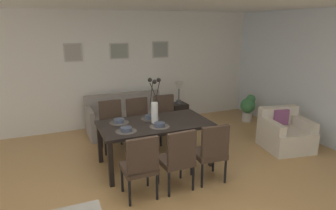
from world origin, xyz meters
TOP-DOWN VIEW (x-y plane):
  - ground_plane at (0.00, 0.00)m, footprint 9.00×9.00m
  - back_wall_panel at (0.00, 3.25)m, footprint 9.00×0.10m
  - side_window_wall at (3.65, 0.40)m, footprint 0.10×6.30m
  - dining_table at (0.27, 0.95)m, footprint 1.80×0.97m
  - dining_chair_near_left at (-0.27, 0.06)m, footprint 0.44×0.44m
  - dining_chair_near_right at (-0.24, 1.87)m, footprint 0.44×0.44m
  - dining_chair_far_left at (0.28, 0.06)m, footprint 0.46×0.46m
  - dining_chair_far_right at (0.28, 1.85)m, footprint 0.44×0.44m
  - dining_chair_mid_left at (0.83, 0.08)m, footprint 0.47×0.47m
  - dining_chair_mid_right at (0.84, 1.87)m, footprint 0.46×0.46m
  - centerpiece_vase at (0.27, 0.95)m, footprint 0.21×0.23m
  - placemat_near_left at (-0.27, 0.73)m, footprint 0.32×0.32m
  - bowl_near_left at (-0.27, 0.73)m, footprint 0.17×0.17m
  - placemat_near_right at (-0.27, 1.17)m, footprint 0.32×0.32m
  - bowl_near_right at (-0.27, 1.17)m, footprint 0.17×0.17m
  - placemat_far_left at (0.27, 0.73)m, footprint 0.32×0.32m
  - bowl_far_left at (0.27, 0.73)m, footprint 0.17×0.17m
  - placemat_far_right at (0.27, 1.17)m, footprint 0.32×0.32m
  - bowl_far_right at (0.27, 1.17)m, footprint 0.17×0.17m
  - sofa at (0.26, 2.70)m, footprint 1.71×0.84m
  - side_table at (1.49, 2.63)m, footprint 0.36×0.36m
  - table_lamp at (1.49, 2.63)m, footprint 0.22×0.22m
  - armchair at (2.79, 0.62)m, footprint 0.93×0.93m
  - framed_picture_left at (-0.72, 3.18)m, footprint 0.37×0.03m
  - framed_picture_center at (0.27, 3.18)m, footprint 0.43×0.03m
  - framed_picture_right at (1.26, 3.18)m, footprint 0.40×0.03m
  - potted_plant at (3.16, 2.21)m, footprint 0.36×0.36m

SIDE VIEW (x-z plane):
  - ground_plane at x=0.00m, z-range 0.00..0.00m
  - side_table at x=1.49m, z-range 0.00..0.52m
  - sofa at x=0.26m, z-range -0.12..0.68m
  - armchair at x=2.79m, z-range -0.09..0.66m
  - potted_plant at x=3.16m, z-range 0.04..0.71m
  - dining_chair_near_left at x=-0.27m, z-range 0.05..0.97m
  - dining_chair_near_right at x=-0.24m, z-range 0.05..0.97m
  - dining_chair_far_left at x=0.28m, z-range 0.05..0.97m
  - dining_chair_far_right at x=0.28m, z-range 0.05..0.97m
  - dining_chair_mid_left at x=0.83m, z-range 0.05..0.97m
  - dining_chair_mid_right at x=0.84m, z-range 0.05..0.97m
  - dining_table at x=0.27m, z-range 0.30..1.04m
  - placemat_near_left at x=-0.27m, z-range 0.74..0.75m
  - placemat_near_right at x=-0.27m, z-range 0.74..0.75m
  - placemat_far_left at x=0.27m, z-range 0.74..0.75m
  - placemat_far_right at x=0.27m, z-range 0.74..0.75m
  - bowl_near_left at x=-0.27m, z-range 0.75..0.81m
  - bowl_near_right at x=-0.27m, z-range 0.75..0.81m
  - bowl_far_left at x=0.27m, z-range 0.75..0.81m
  - bowl_far_right at x=0.27m, z-range 0.75..0.81m
  - table_lamp at x=1.49m, z-range 0.64..1.15m
  - centerpiece_vase at x=0.27m, z-range 0.66..1.39m
  - back_wall_panel at x=0.00m, z-range 0.00..2.60m
  - side_window_wall at x=3.65m, z-range 0.00..2.60m
  - framed_picture_left at x=-0.72m, z-range 1.54..1.91m
  - framed_picture_right at x=1.26m, z-range 1.53..1.92m
  - framed_picture_center at x=0.27m, z-range 1.55..1.90m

